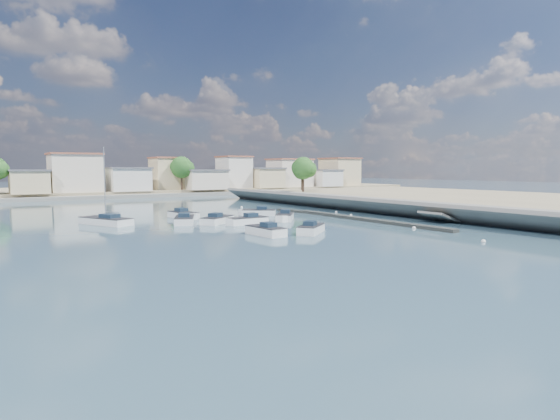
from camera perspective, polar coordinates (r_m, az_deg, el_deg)
name	(u,v)px	position (r m, az deg, el deg)	size (l,w,h in m)	color
ground	(211,207)	(79.40, -8.47, 0.39)	(400.00, 400.00, 0.00)	#2F4A5F
seawall_walkway	(411,208)	(68.38, 15.69, 0.28)	(5.00, 90.00, 1.80)	slate
seawall_embankment	(501,202)	(85.72, 25.31, 0.87)	(49.65, 90.00, 2.90)	slate
breakwater	(350,218)	(60.04, 8.54, -0.92)	(2.00, 31.02, 0.35)	black
far_shore_land	(128,191)	(128.46, -18.09, 2.25)	(160.00, 40.00, 1.40)	gray
far_shore_quay	(153,196)	(108.31, -15.25, 1.70)	(160.00, 2.50, 0.80)	slate
far_town	(188,175)	(117.34, -11.18, 4.24)	(113.01, 12.80, 8.35)	beige
shore_trees	(192,170)	(108.27, -10.63, 4.87)	(74.56, 38.32, 7.92)	#38281E
motorboat_a	(264,231)	(45.06, -1.95, -2.56)	(2.15, 5.18, 1.48)	white
motorboat_b	(219,220)	(55.06, -7.49, -1.22)	(4.99, 4.35, 1.48)	white
motorboat_c	(246,221)	(53.63, -4.21, -1.36)	(5.25, 2.01, 1.48)	white
motorboat_d	(285,217)	(57.61, 0.58, -0.91)	(4.29, 4.66, 1.48)	white
motorboat_e	(185,220)	(55.67, -11.55, -1.21)	(4.02, 5.73, 1.48)	white
motorboat_f	(257,213)	(63.82, -2.83, -0.34)	(4.68, 4.14, 1.48)	white
motorboat_g	(184,215)	(61.42, -11.60, -0.64)	(2.57, 5.86, 1.48)	white
motorboat_h	(312,229)	(46.44, 3.90, -2.35)	(4.55, 4.10, 1.48)	white
sailboat	(104,221)	(57.02, -20.66, -1.26)	(5.00, 7.38, 9.00)	white
mooring_buoys	(329,217)	(61.71, 5.96, -0.85)	(9.90, 43.88, 0.41)	white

